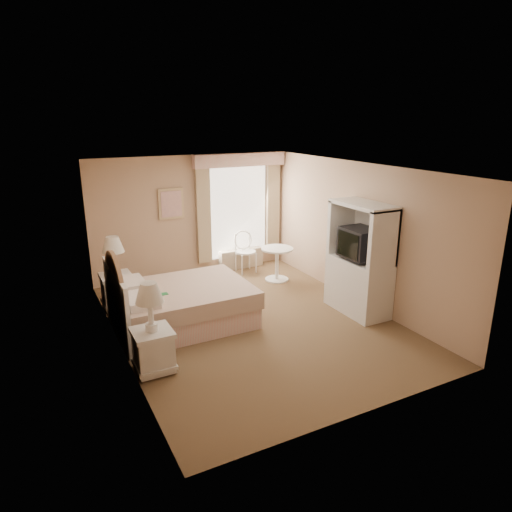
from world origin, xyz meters
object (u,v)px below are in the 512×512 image
bed (177,304)px  armoire (360,268)px  round_table (277,259)px  cafe_chair (245,248)px  nightstand_far (116,282)px  nightstand_near (153,339)px

bed → armoire: 3.10m
round_table → cafe_chair: (-0.34, 0.82, 0.06)m
bed → round_table: 2.70m
nightstand_far → bed: bearing=-58.2°
cafe_chair → bed: bearing=-137.6°
round_table → armoire: bearing=-77.0°
bed → nightstand_far: (-0.72, 1.16, 0.13)m
nightstand_far → armoire: size_ratio=0.67×
nightstand_near → armoire: armoire is taller
round_table → bed: bearing=-156.4°
bed → nightstand_far: bearing=121.8°
bed → armoire: armoire is taller
nightstand_near → nightstand_far: bearing=90.0°
cafe_chair → round_table: bearing=-66.8°
bed → cafe_chair: 2.86m
nightstand_far → round_table: 3.19m
bed → cafe_chair: bearing=41.6°
nightstand_far → armoire: 4.21m
bed → nightstand_far: size_ratio=1.68×
nightstand_far → cafe_chair: nightstand_far is taller
bed → nightstand_far: 1.37m
bed → cafe_chair: bed is taller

